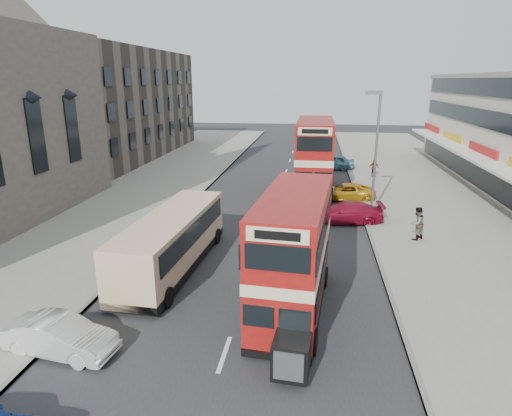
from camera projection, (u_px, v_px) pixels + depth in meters
The scene contains 18 objects.
ground at pixel (210, 396), 12.42m from camera, with size 160.00×160.00×0.00m, color #28282B.
road_surface at pixel (275, 205), 31.40m from camera, with size 12.00×90.00×0.01m, color #28282B.
pavement_right at pixel (447, 210), 29.82m from camera, with size 12.00×90.00×0.15m, color gray.
pavement_left at pixel (119, 198), 32.94m from camera, with size 12.00×90.00×0.15m, color gray.
kerb_left at pixel (194, 201), 32.17m from camera, with size 0.20×90.00×0.16m, color gray.
kerb_right at pixel (360, 207), 30.59m from camera, with size 0.20×90.00×0.16m, color gray.
brick_terrace at pixel (100, 104), 49.62m from camera, with size 14.00×28.00×12.00m, color #66594C.
street_lamp at pixel (375, 145), 27.28m from camera, with size 1.00×0.20×8.12m.
bus_main at pixel (293, 253), 16.37m from camera, with size 2.94×8.53×4.61m.
bus_second at pixel (314, 156), 34.30m from camera, with size 2.81×10.07×5.55m.
coach at pixel (172, 240), 20.46m from camera, with size 2.90×9.51×2.49m.
car_left_front at pixel (60, 336), 14.21m from camera, with size 1.33×3.81×1.26m, color silver.
car_right_a at pixel (346, 213), 27.27m from camera, with size 1.87×4.59×1.33m, color maroon.
car_right_b at pixel (345, 192), 32.56m from camera, with size 2.03×4.40×1.22m, color gold.
car_right_c at pixel (332, 162), 43.54m from camera, with size 1.78×4.42×1.51m, color #5995B2.
pedestrian_near at pixel (417, 223), 23.92m from camera, with size 0.70×0.48×1.90m, color gray.
pedestrian_far at pixel (374, 168), 39.63m from camera, with size 0.94×0.39×1.60m, color gray.
cyclist at pixel (328, 199), 30.31m from camera, with size 0.71×1.94×2.05m.
Camera 1 is at (2.71, -10.06, 8.78)m, focal length 30.21 mm.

